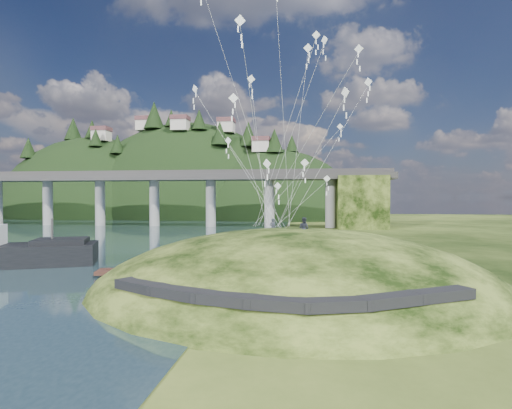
# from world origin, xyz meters

# --- Properties ---
(ground) EXTENTS (320.00, 320.00, 0.00)m
(ground) POSITION_xyz_m (0.00, 0.00, 0.00)
(ground) COLOR black
(ground) RESTS_ON ground
(grass_hill) EXTENTS (36.00, 32.00, 13.00)m
(grass_hill) POSITION_xyz_m (8.00, 2.00, -1.50)
(grass_hill) COLOR black
(grass_hill) RESTS_ON ground
(footpath) EXTENTS (22.29, 5.84, 0.83)m
(footpath) POSITION_xyz_m (7.46, -9.74, 2.08)
(footpath) COLOR black
(footpath) RESTS_ON ground
(bridge) EXTENTS (160.00, 11.00, 15.00)m
(bridge) POSITION_xyz_m (-26.46, 70.07, 9.70)
(bridge) COLOR #2D2B2B
(bridge) RESTS_ON ground
(far_ridge) EXTENTS (153.00, 70.00, 94.50)m
(far_ridge) POSITION_xyz_m (-43.58, 122.17, -7.44)
(far_ridge) COLOR black
(far_ridge) RESTS_ON ground
(wooden_dock) EXTENTS (14.34, 5.33, 1.01)m
(wooden_dock) POSITION_xyz_m (-4.38, 5.50, 0.45)
(wooden_dock) COLOR #331B15
(wooden_dock) RESTS_ON ground
(kite_flyers) EXTENTS (3.83, 2.88, 2.08)m
(kite_flyers) POSITION_xyz_m (7.95, 2.75, 5.93)
(kite_flyers) COLOR #262A33
(kite_flyers) RESTS_ON ground
(kite_swarm) EXTENTS (17.13, 17.75, 19.10)m
(kite_swarm) POSITION_xyz_m (7.22, 3.40, 17.58)
(kite_swarm) COLOR white
(kite_swarm) RESTS_ON ground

